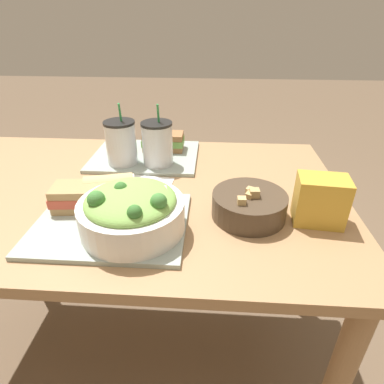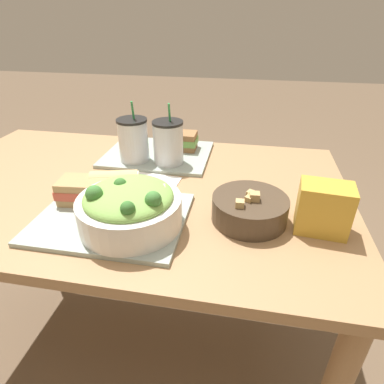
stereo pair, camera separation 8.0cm
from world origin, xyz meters
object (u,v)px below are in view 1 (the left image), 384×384
object	(u,v)px
salad_bowl	(132,210)
sandwich_far	(163,141)
baguette_near	(112,187)
napkin_folded	(144,185)
drink_cup_dark	(121,144)
drink_cup_red	(158,145)
chip_bag	(320,200)
soup_bowl	(249,204)
sandwich_near	(81,197)

from	to	relation	value
salad_bowl	sandwich_far	distance (m)	0.50
baguette_near	napkin_folded	distance (m)	0.13
drink_cup_dark	drink_cup_red	distance (m)	0.12
baguette_near	napkin_folded	xyz separation A→B (m)	(0.06, 0.10, -0.05)
salad_bowl	napkin_folded	xyz separation A→B (m)	(-0.02, 0.24, -0.06)
chip_bag	napkin_folded	xyz separation A→B (m)	(-0.48, 0.16, -0.06)
baguette_near	chip_bag	distance (m)	0.54
napkin_folded	sandwich_far	bearing A→B (deg)	84.90
drink_cup_red	baguette_near	bearing A→B (deg)	-110.25
drink_cup_dark	drink_cup_red	world-z (taller)	same
salad_bowl	drink_cup_red	xyz separation A→B (m)	(0.00, 0.37, 0.02)
sandwich_far	chip_bag	size ratio (longest dim) A/B	1.19
baguette_near	sandwich_far	bearing A→B (deg)	-28.79
baguette_near	drink_cup_dark	bearing A→B (deg)	-7.52
baguette_near	drink_cup_dark	xyz separation A→B (m)	(-0.03, 0.24, 0.03)
soup_bowl	baguette_near	distance (m)	0.37
sandwich_far	napkin_folded	size ratio (longest dim) A/B	0.85
soup_bowl	chip_bag	distance (m)	0.17
soup_bowl	napkin_folded	bearing A→B (deg)	154.49
sandwich_far	napkin_folded	distance (m)	0.27
drink_cup_dark	baguette_near	bearing A→B (deg)	-82.02
salad_bowl	drink_cup_red	bearing A→B (deg)	89.85
soup_bowl	chip_bag	bearing A→B (deg)	-4.10
sandwich_far	drink_cup_red	bearing A→B (deg)	-89.20
baguette_near	sandwich_far	size ratio (longest dim) A/B	0.95
sandwich_far	drink_cup_dark	size ratio (longest dim) A/B	0.74
baguette_near	drink_cup_red	world-z (taller)	drink_cup_red
drink_cup_dark	soup_bowl	bearing A→B (deg)	-34.99
soup_bowl	salad_bowl	bearing A→B (deg)	-162.08
soup_bowl	sandwich_near	world-z (taller)	soup_bowl
soup_bowl	drink_cup_dark	bearing A→B (deg)	145.01
baguette_near	soup_bowl	bearing A→B (deg)	-112.00
salad_bowl	sandwich_near	bearing A→B (deg)	151.49
soup_bowl	chip_bag	xyz separation A→B (m)	(0.17, -0.01, 0.03)
soup_bowl	drink_cup_red	xyz separation A→B (m)	(-0.28, 0.28, 0.04)
sandwich_near	drink_cup_red	world-z (taller)	drink_cup_red
salad_bowl	baguette_near	distance (m)	0.16
drink_cup_red	drink_cup_dark	bearing A→B (deg)	180.00
baguette_near	sandwich_far	distance (m)	0.38
sandwich_near	baguette_near	distance (m)	0.08
sandwich_near	drink_cup_dark	size ratio (longest dim) A/B	0.75
chip_bag	drink_cup_red	bearing A→B (deg)	152.91
soup_bowl	baguette_near	bearing A→B (deg)	173.50
soup_bowl	drink_cup_dark	size ratio (longest dim) A/B	0.93
soup_bowl	baguette_near	size ratio (longest dim) A/B	1.33
drink_cup_dark	chip_bag	world-z (taller)	drink_cup_dark
chip_bag	soup_bowl	bearing A→B (deg)	-178.11
sandwich_far	soup_bowl	bearing A→B (deg)	-55.34
baguette_near	napkin_folded	bearing A→B (deg)	-46.90
salad_bowl	napkin_folded	world-z (taller)	salad_bowl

